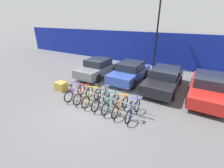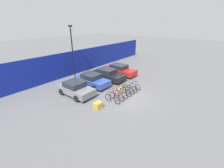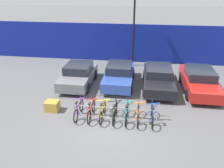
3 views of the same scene
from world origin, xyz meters
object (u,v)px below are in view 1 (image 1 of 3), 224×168
bicycle_orange (120,106)px  car_red (208,87)px  bicycle_blue (133,110)px  car_grey (98,68)px  bicycle_purple (75,92)px  lamp_post (157,29)px  bike_rack (102,97)px  bicycle_teal (111,103)px  car_black (164,79)px  cargo_crate (61,86)px  car_blue (130,72)px  bicycle_black (101,100)px  bicycle_red (84,95)px  bicycle_yellow (92,97)px

bicycle_orange → car_red: car_red is taller
bicycle_blue → car_grey: size_ratio=0.43×
bicycle_purple → car_red: bearing=32.2°
bicycle_orange → lamp_post: size_ratio=0.27×
bike_rack → bicycle_blue: 1.84m
bicycle_teal → car_black: size_ratio=0.38×
bicycle_teal → cargo_crate: size_ratio=2.44×
bicycle_blue → car_blue: car_blue is taller
bicycle_black → bicycle_blue: 1.81m
bicycle_black → lamp_post: bearing=88.6°
bicycle_black → car_grey: (-2.90, 3.76, 0.31)m
car_grey → bicycle_orange: bearing=-43.0°
bicycle_teal → car_red: (4.18, 3.93, 0.31)m
bicycle_red → bicycle_blue: (3.01, 0.00, 0.00)m
bicycle_blue → bicycle_black: bearing=-176.6°
car_black → cargo_crate: size_ratio=6.36×
bicycle_teal → bicycle_red: bearing=-177.0°
bicycle_teal → bicycle_orange: (0.55, 0.00, 0.00)m
bike_rack → car_blue: (-0.24, 4.01, 0.20)m
bicycle_black → car_grey: bearing=129.2°
car_red → bicycle_yellow: bearing=-143.9°
car_blue → car_black: bearing=-3.7°
car_red → cargo_crate: 8.92m
lamp_post → car_black: bearing=-65.0°
bicycle_purple → bike_rack: bearing=6.1°
lamp_post → bicycle_black: bearing=-93.0°
bicycle_orange → cargo_crate: bicycle_orange is taller
bicycle_red → cargo_crate: (-2.19, 0.33, -0.10)m
car_red → car_blue: bearing=177.5°
bicycle_red → cargo_crate: bearing=173.4°
bicycle_red → bicycle_teal: (1.78, 0.00, 0.00)m
bicycle_red → car_blue: 4.27m
bicycle_red → car_black: car_black is taller
bike_rack → bicycle_orange: bearing=-7.4°
bicycle_blue → bicycle_yellow: bearing=-176.6°
car_blue → cargo_crate: bearing=-129.3°
car_red → bicycle_orange: bearing=-132.7°
bike_rack → car_black: (2.29, 3.84, 0.20)m
car_blue → cargo_crate: 4.96m
bicycle_teal → car_black: bearing=70.0°
bicycle_blue → bicycle_purple: bearing=-176.6°
bicycle_yellow → car_grey: 4.42m
bicycle_black → car_blue: bearing=95.1°
bike_rack → lamp_post: bearing=86.8°
car_blue → car_red: (5.02, -0.22, 0.00)m
car_grey → cargo_crate: car_grey is taller
bike_rack → bicycle_purple: 1.84m
bicycle_orange → cargo_crate: size_ratio=2.44×
bicycle_red → bicycle_black: size_ratio=1.00×
car_black → bicycle_black: bearing=-119.7°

